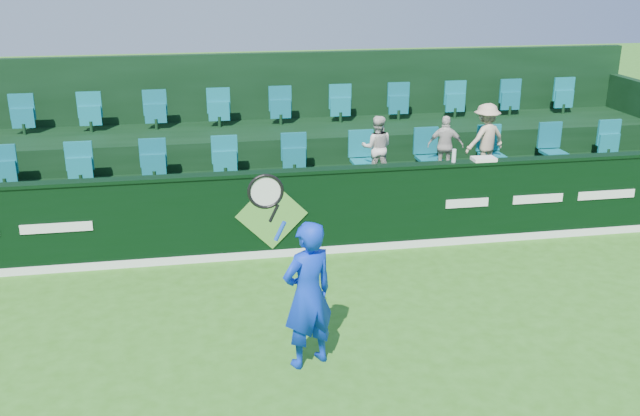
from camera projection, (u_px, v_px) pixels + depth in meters
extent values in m
plane|color=#316D1A|center=(316.00, 405.00, 7.33)|extent=(60.00, 60.00, 0.00)
cube|color=black|center=(271.00, 215.00, 10.83)|extent=(16.00, 0.20, 1.30)
cube|color=black|center=(270.00, 173.00, 10.61)|extent=(16.00, 0.24, 0.05)
cube|color=white|center=(273.00, 254.00, 10.93)|extent=(16.00, 0.02, 0.12)
cube|color=#529636|center=(272.00, 215.00, 10.71)|extent=(1.10, 0.02, 1.10)
cube|color=white|center=(56.00, 228.00, 10.20)|extent=(1.00, 0.01, 0.14)
cube|color=white|center=(467.00, 203.00, 11.23)|extent=(0.70, 0.01, 0.14)
cube|color=white|center=(538.00, 199.00, 11.43)|extent=(0.85, 0.01, 0.14)
cube|color=white|center=(606.00, 195.00, 11.63)|extent=(1.00, 0.01, 0.14)
cube|color=black|center=(264.00, 208.00, 11.94)|extent=(16.00, 2.00, 0.80)
cube|color=black|center=(253.00, 163.00, 13.62)|extent=(16.00, 1.80, 1.30)
cube|color=black|center=(248.00, 119.00, 14.34)|extent=(16.00, 0.20, 2.60)
cube|color=#106372|center=(260.00, 161.00, 12.08)|extent=(13.50, 0.50, 0.60)
cube|color=#106372|center=(250.00, 111.00, 13.59)|extent=(13.50, 0.50, 0.60)
imported|color=#0C30D0|center=(308.00, 295.00, 7.81)|extent=(0.74, 0.63, 1.71)
cylinder|color=#143FBF|center=(280.00, 231.00, 7.40)|extent=(0.14, 0.04, 0.22)
cylinder|color=black|center=(274.00, 213.00, 7.32)|extent=(0.12, 0.03, 0.19)
torus|color=black|center=(266.00, 192.00, 7.23)|extent=(0.50, 0.04, 0.50)
cylinder|color=silver|center=(266.00, 192.00, 7.23)|extent=(0.41, 0.01, 0.41)
imported|color=silver|center=(377.00, 148.00, 11.97)|extent=(0.61, 0.52, 1.08)
imported|color=beige|center=(445.00, 146.00, 12.18)|extent=(0.66, 0.43, 1.04)
imported|color=#CDB691|center=(486.00, 139.00, 12.27)|extent=(0.90, 0.69, 1.23)
cube|color=white|center=(484.00, 159.00, 11.16)|extent=(0.36, 0.24, 0.05)
cylinder|color=silver|center=(454.00, 156.00, 11.05)|extent=(0.07, 0.07, 0.21)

